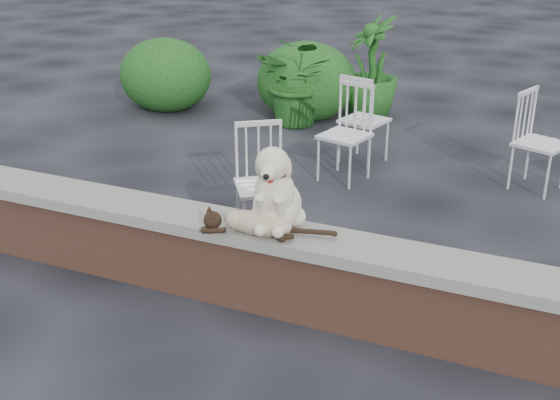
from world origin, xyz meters
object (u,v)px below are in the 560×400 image
at_px(dog, 277,184).
at_px(chair_c, 364,119).
at_px(cat, 256,222).
at_px(chair_e, 541,142).
at_px(chair_b, 345,134).
at_px(potted_plant_a, 299,81).
at_px(potted_plant_b, 371,68).
at_px(chair_a, 263,185).

distance_m(dog, chair_c, 2.99).
distance_m(cat, chair_e, 3.38).
relative_size(chair_b, potted_plant_a, 0.86).
height_order(chair_c, potted_plant_b, potted_plant_b).
bearing_deg(chair_b, potted_plant_a, 138.96).
bearing_deg(dog, chair_b, 87.60).
bearing_deg(chair_e, cat, 173.46).
height_order(potted_plant_a, potted_plant_b, potted_plant_b).
height_order(dog, chair_c, dog).
height_order(dog, potted_plant_a, dog).
xyz_separation_m(chair_e, potted_plant_b, (-2.14, 1.63, 0.17)).
relative_size(cat, chair_a, 1.08).
relative_size(dog, chair_a, 0.64).
bearing_deg(chair_a, chair_e, 11.09).
bearing_deg(cat, chair_b, 85.33).
relative_size(cat, chair_c, 1.08).
height_order(chair_b, chair_c, same).
bearing_deg(potted_plant_a, potted_plant_b, 40.09).
distance_m(chair_c, potted_plant_b, 1.62).
height_order(cat, chair_e, chair_e).
xyz_separation_m(dog, cat, (-0.08, -0.15, -0.21)).
height_order(chair_e, chair_a, same).
xyz_separation_m(dog, potted_plant_a, (-1.43, 3.90, -0.33)).
bearing_deg(chair_c, potted_plant_a, -25.91).
height_order(chair_a, potted_plant_b, potted_plant_b).
relative_size(dog, cat, 0.59).
distance_m(dog, cat, 0.27).
relative_size(chair_c, chair_e, 1.00).
distance_m(chair_e, potted_plant_a, 3.04).
xyz_separation_m(chair_b, potted_plant_b, (-0.38, 2.13, 0.17)).
relative_size(cat, chair_b, 1.08).
bearing_deg(potted_plant_a, chair_b, -54.48).
xyz_separation_m(chair_b, chair_c, (0.02, 0.57, 0.00)).
relative_size(dog, potted_plant_b, 0.47).
distance_m(chair_a, potted_plant_a, 3.16).
height_order(chair_a, potted_plant_a, potted_plant_a).
xyz_separation_m(dog, potted_plant_b, (-0.72, 4.50, -0.24)).
distance_m(cat, chair_c, 3.11).
distance_m(chair_c, chair_e, 1.74).
xyz_separation_m(dog, chair_e, (1.43, 2.87, -0.41)).
bearing_deg(chair_b, cat, -70.85).
relative_size(chair_e, potted_plant_b, 0.73).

